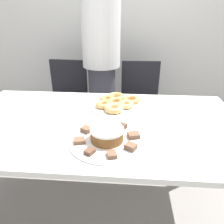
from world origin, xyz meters
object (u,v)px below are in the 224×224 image
at_px(plate_donuts, 116,105).
at_px(office_chair_right, 140,108).
at_px(frosted_cake, 107,134).
at_px(office_chair_left, 67,106).
at_px(person_standing, 102,61).
at_px(plate_cake, 107,141).
at_px(napkin, 27,110).

bearing_deg(plate_donuts, office_chair_right, 73.42).
bearing_deg(frosted_cake, office_chair_left, 115.57).
bearing_deg(person_standing, plate_donuts, -75.28).
xyz_separation_m(plate_cake, frosted_cake, (0.00, 0.00, 0.04)).
height_order(plate_cake, frosted_cake, frosted_cake).
xyz_separation_m(person_standing, frosted_cake, (0.17, -1.14, -0.11)).
xyz_separation_m(office_chair_left, plate_donuts, (0.57, -0.71, 0.35)).
bearing_deg(napkin, office_chair_right, 46.11).
distance_m(frosted_cake, napkin, 0.66).
bearing_deg(office_chair_right, office_chair_left, 178.52).
bearing_deg(frosted_cake, napkin, 150.06).
height_order(person_standing, frosted_cake, person_standing).
bearing_deg(plate_donuts, office_chair_left, 128.81).
bearing_deg(person_standing, plate_cake, -81.74).
xyz_separation_m(frosted_cake, napkin, (-0.57, 0.33, -0.04)).
height_order(office_chair_right, plate_donuts, office_chair_right).
relative_size(office_chair_right, napkin, 5.14).
bearing_deg(napkin, plate_donuts, 11.62).
height_order(person_standing, napkin, person_standing).
bearing_deg(office_chair_right, frosted_cake, -102.55).
height_order(person_standing, office_chair_right, person_standing).
height_order(frosted_cake, napkin, frosted_cake).
xyz_separation_m(plate_cake, plate_donuts, (0.02, 0.45, 0.00)).
bearing_deg(napkin, office_chair_left, 88.81).
height_order(person_standing, plate_cake, person_standing).
relative_size(office_chair_left, frosted_cake, 5.09).
relative_size(plate_cake, napkin, 2.32).
relative_size(person_standing, plate_cake, 4.34).
relative_size(office_chair_left, plate_donuts, 2.31).
distance_m(office_chair_right, plate_cake, 1.23).
height_order(office_chair_right, frosted_cake, office_chair_right).
bearing_deg(napkin, person_standing, 63.28).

